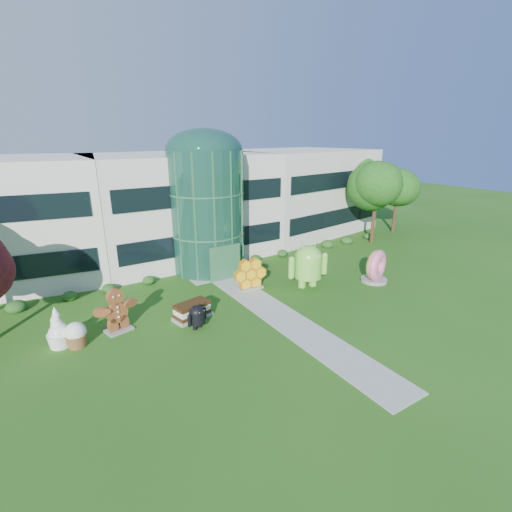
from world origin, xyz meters
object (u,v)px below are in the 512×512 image
gingerbread (117,310)px  donut (375,266)px  android_green (308,263)px  android_black (197,315)px

gingerbread → donut: bearing=-22.1°
gingerbread → android_green: bearing=-16.7°
android_green → donut: size_ratio=1.44×
android_black → gingerbread: (-4.02, 2.17, 0.49)m
donut → gingerbread: gingerbread is taller
android_green → gingerbread: (-13.66, 0.68, -0.54)m
android_green → donut: 5.45m
android_black → donut: size_ratio=0.65×
android_black → gingerbread: gingerbread is taller
android_green → android_black: android_green is taller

